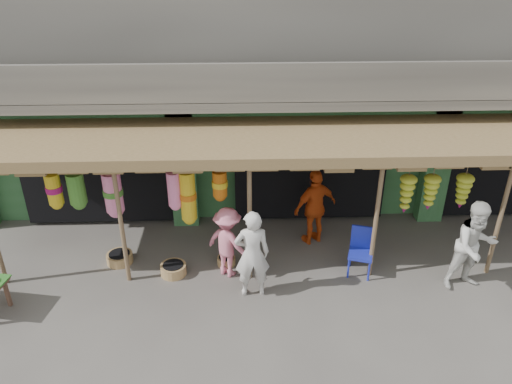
{
  "coord_description": "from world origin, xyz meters",
  "views": [
    {
      "loc": [
        -1.67,
        -8.57,
        6.4
      ],
      "look_at": [
        -1.33,
        1.0,
        1.37
      ],
      "focal_mm": 35.0,
      "sensor_mm": 36.0,
      "label": 1
    }
  ],
  "objects_px": {
    "blue_chair": "(361,248)",
    "person_shopper": "(228,242)",
    "person_right": "(474,246)",
    "person_front": "(252,254)",
    "person_vendor": "(315,207)"
  },
  "relations": [
    {
      "from": "blue_chair",
      "to": "person_shopper",
      "type": "distance_m",
      "value": 2.77
    },
    {
      "from": "person_vendor",
      "to": "person_shopper",
      "type": "distance_m",
      "value": 2.27
    },
    {
      "from": "person_front",
      "to": "person_shopper",
      "type": "height_order",
      "value": "person_front"
    },
    {
      "from": "blue_chair",
      "to": "person_front",
      "type": "relative_size",
      "value": 0.54
    },
    {
      "from": "person_vendor",
      "to": "person_shopper",
      "type": "height_order",
      "value": "person_vendor"
    },
    {
      "from": "person_right",
      "to": "person_vendor",
      "type": "bearing_deg",
      "value": 138.37
    },
    {
      "from": "person_shopper",
      "to": "person_right",
      "type": "bearing_deg",
      "value": -150.92
    },
    {
      "from": "blue_chair",
      "to": "person_shopper",
      "type": "bearing_deg",
      "value": -162.86
    },
    {
      "from": "person_vendor",
      "to": "person_right",
      "type": "bearing_deg",
      "value": 122.97
    },
    {
      "from": "blue_chair",
      "to": "person_right",
      "type": "xyz_separation_m",
      "value": [
        2.05,
        -0.58,
        0.39
      ]
    },
    {
      "from": "person_front",
      "to": "person_right",
      "type": "height_order",
      "value": "person_right"
    },
    {
      "from": "person_front",
      "to": "person_vendor",
      "type": "relative_size",
      "value": 1.03
    },
    {
      "from": "blue_chair",
      "to": "person_vendor",
      "type": "relative_size",
      "value": 0.56
    },
    {
      "from": "person_front",
      "to": "person_right",
      "type": "bearing_deg",
      "value": 176.98
    },
    {
      "from": "person_right",
      "to": "person_front",
      "type": "bearing_deg",
      "value": 170.75
    }
  ]
}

